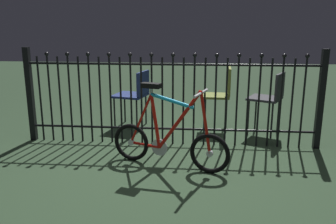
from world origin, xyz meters
The scene contains 6 objects.
ground_plane centered at (0.00, 0.00, 0.00)m, with size 20.00×20.00×0.00m, color #293E28.
iron_fence centered at (-0.05, 0.82, 0.59)m, with size 3.59×0.07×1.18m.
bicycle centered at (0.04, 0.10, 0.30)m, with size 1.24×0.52×0.87m.
chair_navy centered at (-0.56, 1.53, 0.50)m, with size 0.52×0.52×0.81m.
chair_charcoal centered at (1.28, 1.31, 0.53)m, with size 0.53×0.53×0.84m.
chair_olive centered at (0.65, 1.48, 0.54)m, with size 0.39×0.39×0.87m.
Camera 1 is at (0.33, -3.35, 1.46)m, focal length 37.79 mm.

